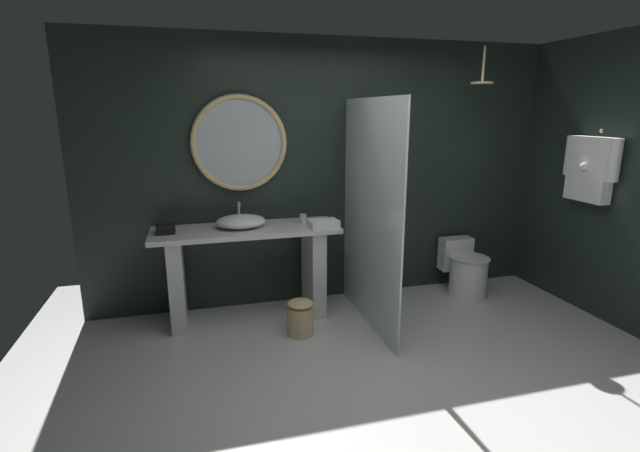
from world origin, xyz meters
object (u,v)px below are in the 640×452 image
(tumbler_cup, at_px, (303,219))
(rain_shower_head, at_px, (482,80))
(vessel_sink, at_px, (241,221))
(waste_bin, at_px, (300,317))
(folded_hand_towel, at_px, (323,224))
(toilet, at_px, (465,270))
(round_wall_mirror, at_px, (240,143))
(tissue_box, at_px, (166,229))
(hanging_bathrobe, at_px, (590,167))

(tumbler_cup, relative_size, rain_shower_head, 0.25)
(vessel_sink, height_order, waste_bin, vessel_sink)
(folded_hand_towel, bearing_deg, vessel_sink, 164.81)
(tumbler_cup, height_order, waste_bin, tumbler_cup)
(tumbler_cup, relative_size, toilet, 0.15)
(folded_hand_towel, bearing_deg, toilet, 5.42)
(round_wall_mirror, relative_size, folded_hand_towel, 3.36)
(tissue_box, relative_size, hanging_bathrobe, 0.24)
(tumbler_cup, bearing_deg, hanging_bathrobe, -15.32)
(folded_hand_towel, bearing_deg, hanging_bathrobe, -11.10)
(vessel_sink, xyz_separation_m, tissue_box, (-0.65, -0.04, -0.02))
(tissue_box, distance_m, hanging_bathrobe, 3.88)
(tumbler_cup, bearing_deg, waste_bin, -106.17)
(vessel_sink, bearing_deg, tissue_box, -176.52)
(toilet, bearing_deg, rain_shower_head, -110.84)
(folded_hand_towel, bearing_deg, waste_bin, -134.26)
(tumbler_cup, xyz_separation_m, toilet, (1.75, -0.07, -0.66))
(rain_shower_head, bearing_deg, tissue_box, 178.55)
(round_wall_mirror, bearing_deg, tumbler_cup, -21.85)
(toilet, relative_size, folded_hand_towel, 2.17)
(tissue_box, xyz_separation_m, round_wall_mirror, (0.69, 0.29, 0.70))
(vessel_sink, bearing_deg, hanging_bathrobe, -12.05)
(folded_hand_towel, bearing_deg, tissue_box, 173.48)
(waste_bin, xyz_separation_m, folded_hand_towel, (0.29, 0.30, 0.75))
(tumbler_cup, height_order, folded_hand_towel, tumbler_cup)
(tissue_box, bearing_deg, round_wall_mirror, 22.56)
(vessel_sink, relative_size, waste_bin, 1.38)
(vessel_sink, height_order, hanging_bathrobe, hanging_bathrobe)
(toilet, height_order, folded_hand_towel, folded_hand_towel)
(round_wall_mirror, bearing_deg, vessel_sink, -99.56)
(tumbler_cup, height_order, round_wall_mirror, round_wall_mirror)
(rain_shower_head, height_order, toilet, rain_shower_head)
(vessel_sink, distance_m, rain_shower_head, 2.64)
(vessel_sink, relative_size, toilet, 0.78)
(tissue_box, relative_size, waste_bin, 0.49)
(round_wall_mirror, xyz_separation_m, waste_bin, (0.39, -0.74, -1.46))
(rain_shower_head, distance_m, toilet, 1.94)
(waste_bin, height_order, folded_hand_towel, folded_hand_towel)
(round_wall_mirror, height_order, toilet, round_wall_mirror)
(hanging_bathrobe, bearing_deg, rain_shower_head, 146.28)
(tumbler_cup, bearing_deg, vessel_sink, -177.11)
(waste_bin, bearing_deg, folded_hand_towel, 45.74)
(toilet, distance_m, folded_hand_towel, 1.75)
(hanging_bathrobe, height_order, folded_hand_towel, hanging_bathrobe)
(tissue_box, relative_size, toilet, 0.27)
(toilet, relative_size, waste_bin, 1.78)
(vessel_sink, distance_m, toilet, 2.44)
(tissue_box, xyz_separation_m, rain_shower_head, (2.96, -0.08, 1.28))
(hanging_bathrobe, bearing_deg, vessel_sink, 167.95)
(tissue_box, bearing_deg, toilet, -0.07)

